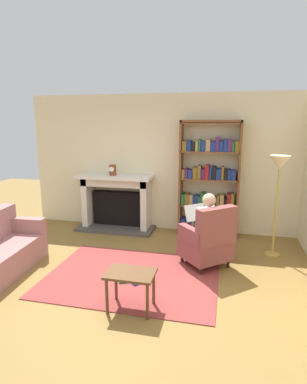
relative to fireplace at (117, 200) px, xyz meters
The scene contains 11 objects.
ground 2.55m from the fireplace, 68.02° to the right, with size 14.00×14.00×0.00m, color olive.
back_wall 1.22m from the fireplace, 15.03° to the left, with size 5.60×0.10×2.70m, color beige.
area_rug 2.28m from the fireplace, 65.11° to the right, with size 2.40×1.80×0.01m, color brown.
fireplace is the anchor object (origin of this frame).
mantel_clock 0.65m from the fireplace, 110.05° to the right, with size 0.14×0.14×0.21m.
bookshelf 1.90m from the fireplace, ahead, with size 1.12×0.32×2.19m.
armchair_reading 2.42m from the fireplace, 36.15° to the right, with size 0.89×0.89×0.97m.
seated_reader 2.30m from the fireplace, 35.53° to the right, with size 0.58×0.59×1.14m.
side_table 3.01m from the fireplace, 67.51° to the right, with size 0.56×0.39×0.47m.
scattered_books 2.40m from the fireplace, 65.63° to the right, with size 0.43×0.32×0.04m.
floor_lamp 3.17m from the fireplace, 14.45° to the right, with size 0.32×0.32×1.65m.
Camera 1 is at (1.24, -3.70, 2.15)m, focal length 29.78 mm.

